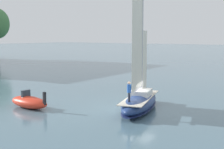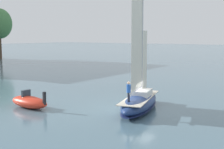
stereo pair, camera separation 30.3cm
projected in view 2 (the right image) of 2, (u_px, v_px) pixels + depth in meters
The scene contains 3 objects.
ground_plane at pixel (139, 110), 27.72m from camera, with size 400.00×400.00×0.00m, color slate.
sailboat_main at pixel (140, 100), 27.61m from camera, with size 8.95×4.77×11.86m.
motor_tender at pixel (29, 102), 28.62m from camera, with size 1.96×4.55×1.72m.
Camera 2 is at (-23.50, -13.73, 6.63)m, focal length 50.00 mm.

